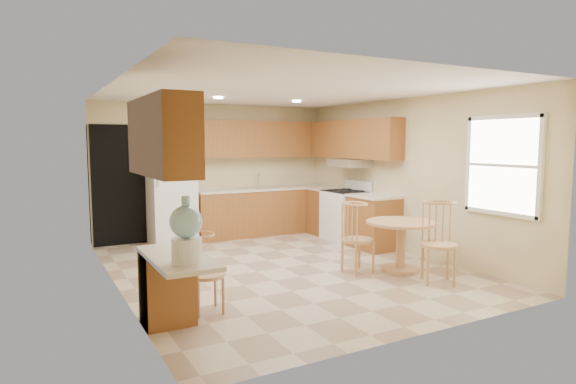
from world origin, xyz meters
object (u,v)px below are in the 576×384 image
chair_desk (209,266)px  water_crock (186,233)px  dining_table (401,239)px  stove (346,215)px  refrigerator (172,196)px  chair_table_a (362,232)px  chair_table_b (445,236)px

chair_desk → water_crock: (-0.45, -0.73, 0.52)m
dining_table → water_crock: water_crock is taller
stove → chair_desk: bearing=-144.7°
chair_desk → water_crock: water_crock is taller
refrigerator → water_crock: refrigerator is taller
chair_table_a → water_crock: size_ratio=1.67×
dining_table → refrigerator: bearing=124.4°
dining_table → chair_table_b: chair_table_b is taller
stove → chair_table_a: (-1.13, -1.97, 0.12)m
chair_table_b → chair_desk: bearing=25.1°
stove → water_crock: water_crock is taller
chair_table_b → refrigerator: bearing=-27.0°
stove → chair_table_a: size_ratio=1.13×
dining_table → chair_table_b: bearing=-86.2°
refrigerator → dining_table: refrigerator is taller
chair_desk → water_crock: size_ratio=1.46×
refrigerator → water_crock: size_ratio=2.95×
chair_table_b → chair_desk: chair_table_b is taller
stove → chair_desk: stove is taller
chair_desk → water_crock: bearing=-29.7°
chair_table_b → water_crock: water_crock is taller
chair_table_a → water_crock: (-2.80, -1.22, 0.44)m
stove → chair_table_b: (-0.53, -2.88, 0.16)m
stove → dining_table: stove is taller
dining_table → water_crock: (-3.35, -1.06, 0.57)m
refrigerator → water_crock: 4.54m
stove → chair_desk: size_ratio=1.29×
chair_table_b → chair_desk: size_ratio=1.23×
chair_table_a → water_crock: 3.08m
chair_table_a → water_crock: bearing=-68.7°
dining_table → chair_desk: (-2.90, -0.33, 0.05)m
chair_table_a → chair_table_b: bearing=31.3°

